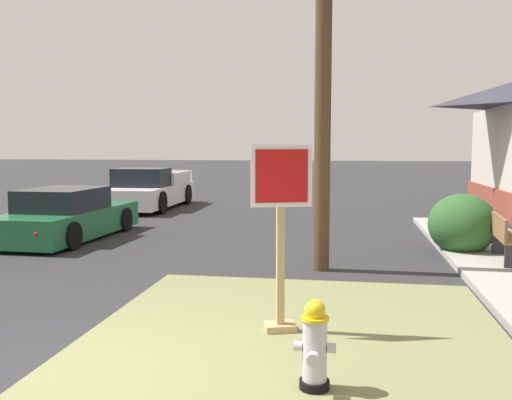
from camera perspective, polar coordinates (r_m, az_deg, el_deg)
The scene contains 9 objects.
ground_plane at distance 5.87m, azimuth -19.41°, elevation -17.46°, with size 160.00×160.00×0.00m, color #2B2B2D.
grass_corner_patch at distance 6.75m, azimuth 4.14°, elevation -13.71°, with size 4.86×5.18×0.08m, color olive.
fire_hydrant at distance 5.18m, azimuth 6.04°, elevation -14.79°, with size 0.38×0.34×0.82m.
stop_sign at distance 6.53m, azimuth 2.55°, elevation -4.29°, with size 0.69×0.37×2.20m.
manhole_cover at distance 8.89m, azimuth -7.58°, elevation -9.19°, with size 0.70×0.70×0.02m, color black.
parked_sedan_green at distance 14.29m, azimuth -18.80°, elevation -1.64°, with size 1.98×4.48×1.25m.
pickup_truck_white at distance 20.47m, azimuth -11.00°, elevation 0.87°, with size 2.21×5.31×1.48m.
street_bench at distance 11.41m, azimuth 24.17°, elevation -3.37°, with size 0.54×1.56×0.85m.
shrub_by_curb at distance 12.35m, azimuth 20.39°, elevation -2.35°, with size 1.39×1.39×1.27m, color #2D5929.
Camera 1 is at (2.66, -4.71, 2.27)m, focal length 39.01 mm.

